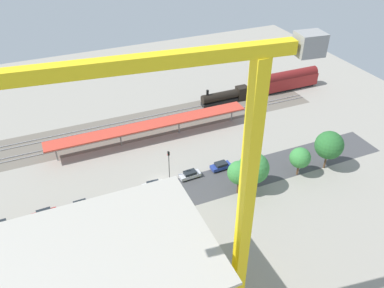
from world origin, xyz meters
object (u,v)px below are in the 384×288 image
locomotive (228,96)px  box_truck_2 (85,257)px  parked_car_0 (252,160)px  street_tree_5 (142,201)px  parked_car_4 (123,196)px  passenger_coach (290,79)px  parked_car_7 (0,227)px  traffic_light (169,162)px  parked_car_2 (190,175)px  parked_car_6 (44,215)px  street_tree_1 (300,158)px  street_tree_0 (239,173)px  tower_crane (227,194)px  box_truck_0 (120,239)px  platform_canopy_near (150,125)px  street_tree_4 (88,221)px  street_tree_2 (253,168)px  parked_car_5 (81,206)px  street_tree_3 (329,145)px  parked_car_3 (153,186)px  parked_car_1 (221,166)px

locomotive → box_truck_2: locomotive is taller
parked_car_0 → street_tree_5: 28.19m
parked_car_4 → passenger_coach: bearing=-154.5°
parked_car_7 → traffic_light: size_ratio=0.63×
parked_car_2 → parked_car_6: bearing=0.2°
passenger_coach → locomotive: bearing=0.0°
street_tree_1 → street_tree_5: size_ratio=0.96×
parked_car_6 → street_tree_0: size_ratio=0.62×
parked_car_7 → tower_crane: 47.85m
street_tree_5 → parked_car_6: bearing=-24.9°
passenger_coach → box_truck_0: size_ratio=2.04×
platform_canopy_near → street_tree_4: size_ratio=6.87×
platform_canopy_near → street_tree_1: bearing=133.8°
parked_car_0 → street_tree_2: (4.42, 7.38, 4.49)m
street_tree_5 → parked_car_4: bearing=-74.1°
platform_canopy_near → street_tree_4: street_tree_4 is taller
parked_car_2 → parked_car_7: bearing=0.5°
parked_car_5 → street_tree_4: 9.75m
parked_car_0 → street_tree_5: bearing=14.6°
platform_canopy_near → parked_car_7: bearing=27.3°
street_tree_3 → street_tree_4: (50.36, 0.89, -1.09)m
street_tree_0 → parked_car_2: bearing=-50.2°
platform_canopy_near → street_tree_4: bearing=53.7°
parked_car_2 → street_tree_5: bearing=31.8°
platform_canopy_near → street_tree_2: (-12.88, 25.32, 1.24)m
passenger_coach → parked_car_4: bearing=25.5°
parked_car_3 → street_tree_0: (-14.94, 7.87, 4.41)m
parked_car_5 → street_tree_3: street_tree_3 is taller
parked_car_5 → parked_car_1: bearing=-179.0°
parked_car_7 → parked_car_2: bearing=-179.5°
parked_car_2 → parked_car_4: 14.56m
parked_car_0 → tower_crane: bearing=52.6°
platform_canopy_near → street_tree_4: (19.45, 26.49, 0.83)m
tower_crane → street_tree_2: bearing=-129.3°
parked_car_0 → street_tree_4: (36.75, 8.56, 4.08)m
parked_car_0 → parked_car_2: 14.46m
parked_car_6 → parked_car_4: bearing=176.7°
parked_car_1 → street_tree_4: size_ratio=0.64×
street_tree_3 → traffic_light: size_ratio=1.23×
parked_car_3 → parked_car_2: bearing=-177.8°
street_tree_2 → street_tree_3: 18.05m
parked_car_5 → street_tree_1: (-43.94, 7.56, 3.58)m
parked_car_0 → tower_crane: (23.54, 30.75, 23.56)m
street_tree_1 → traffic_light: bearing=-19.4°
street_tree_1 → street_tree_4: size_ratio=0.92×
locomotive → parked_car_4: 46.71m
platform_canopy_near → parked_car_2: bearing=99.4°
parked_car_4 → street_tree_0: bearing=161.3°
parked_car_6 → street_tree_4: bearing=126.8°
locomotive → parked_car_1: 31.03m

